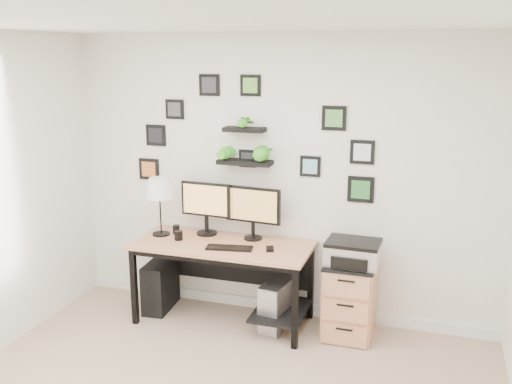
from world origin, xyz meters
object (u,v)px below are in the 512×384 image
at_px(printer, 353,253).
at_px(monitor_left, 206,204).
at_px(table_lamp, 159,189).
at_px(pc_tower_black, 160,285).
at_px(monitor_right, 253,209).
at_px(mug, 179,235).
at_px(file_cabinet, 350,298).
at_px(pc_tower_grey, 277,304).
at_px(desk, 228,256).

bearing_deg(printer, monitor_left, 174.06).
xyz_separation_m(table_lamp, pc_tower_black, (-0.03, 0.00, -0.95)).
bearing_deg(monitor_right, mug, -160.45).
distance_m(file_cabinet, printer, 0.44).
bearing_deg(pc_tower_grey, monitor_right, 148.53).
bearing_deg(monitor_right, printer, -8.77).
bearing_deg(monitor_left, table_lamp, -161.24).
height_order(pc_tower_black, pc_tower_grey, pc_tower_black).
distance_m(monitor_left, monitor_right, 0.46).
bearing_deg(pc_tower_grey, pc_tower_black, 177.98).
relative_size(monitor_right, table_lamp, 0.97).
relative_size(pc_tower_black, printer, 1.03).
relative_size(file_cabinet, printer, 1.46).
relative_size(table_lamp, file_cabinet, 0.82).
distance_m(monitor_right, pc_tower_black, 1.21).
xyz_separation_m(monitor_right, table_lamp, (-0.86, -0.14, 0.15)).
bearing_deg(pc_tower_black, printer, -4.74).
relative_size(desk, mug, 18.89).
bearing_deg(desk, mug, -172.40).
bearing_deg(monitor_left, printer, -5.94).
relative_size(monitor_left, file_cabinet, 0.75).
bearing_deg(monitor_left, desk, -31.12).
relative_size(monitor_left, mug, 5.93).
height_order(mug, pc_tower_black, mug).
xyz_separation_m(monitor_right, file_cabinet, (0.92, -0.11, -0.71)).
bearing_deg(mug, monitor_right, 19.55).
xyz_separation_m(monitor_left, monitor_right, (0.46, -0.00, -0.00)).
xyz_separation_m(desk, file_cabinet, (1.11, 0.06, -0.29)).
height_order(file_cabinet, printer, printer).
xyz_separation_m(file_cabinet, printer, (0.02, -0.04, 0.44)).
distance_m(mug, printer, 1.59).
distance_m(monitor_left, pc_tower_grey, 1.13).
bearing_deg(table_lamp, pc_tower_black, 176.71).
distance_m(desk, monitor_right, 0.48).
xyz_separation_m(mug, file_cabinet, (1.57, 0.12, -0.46)).
height_order(table_lamp, printer, table_lamp).
height_order(monitor_right, pc_tower_black, monitor_right).
bearing_deg(pc_tower_grey, table_lamp, 178.01).
bearing_deg(monitor_right, table_lamp, -171.02).
bearing_deg(pc_tower_black, monitor_right, 4.13).
bearing_deg(file_cabinet, monitor_left, 175.49).
xyz_separation_m(table_lamp, printer, (1.81, -0.01, -0.42)).
height_order(pc_tower_grey, printer, printer).
height_order(desk, pc_tower_grey, desk).
bearing_deg(monitor_left, monitor_right, -0.10).
distance_m(desk, pc_tower_grey, 0.62).
height_order(pc_tower_black, file_cabinet, file_cabinet).
relative_size(pc_tower_grey, printer, 1.01).
bearing_deg(file_cabinet, printer, -64.89).
relative_size(pc_tower_black, file_cabinet, 0.71).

